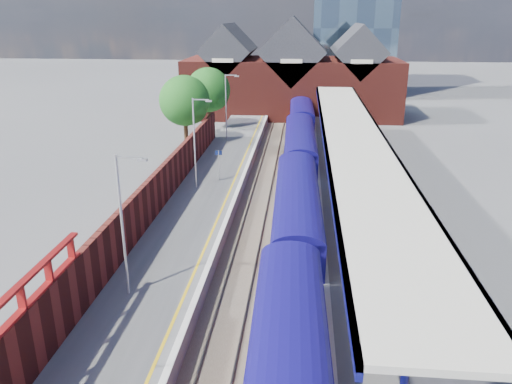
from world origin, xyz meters
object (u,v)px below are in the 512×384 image
Objects in this scene: lamp_post_c at (196,138)px; parked_car_silver at (392,266)px; lamp_post_b at (124,218)px; train at (299,170)px; parked_car_dark at (402,208)px; platform_sign at (219,160)px; parked_car_blue at (385,188)px; lamp_post_d at (227,103)px.

lamp_post_c is 1.55× the size of parked_car_silver.
lamp_post_c is (0.00, 16.00, 0.00)m from lamp_post_b.
train reaches higher than parked_car_dark.
platform_sign is at bearing 85.67° from lamp_post_b.
parked_car_blue is at bearing -10.21° from parked_car_dark.
parked_car_silver is (12.86, -29.40, -3.25)m from lamp_post_d.
train is at bearing 80.04° from parked_car_blue.
platform_sign is (-6.49, 0.16, 0.57)m from train.
train is at bearing 29.28° from parked_car_dark.
train is 14.03× the size of parked_car_blue.
lamp_post_b is at bearing -90.00° from lamp_post_c.
train is at bearing -60.98° from lamp_post_d.
lamp_post_c is 3.34m from platform_sign.
lamp_post_c reaches higher than parked_car_dark.
lamp_post_c is 15.96m from parked_car_dark.
parked_car_blue is at bearing -7.22° from parked_car_silver.
platform_sign is 15.14m from parked_car_dark.
lamp_post_d reaches higher than parked_car_blue.
lamp_post_b is at bearing -94.33° from platform_sign.
lamp_post_d is (0.00, 32.00, 0.00)m from lamp_post_b.
lamp_post_c is at bearing -90.00° from lamp_post_d.
lamp_post_d is at bearing 18.19° from parked_car_dark.
train is at bearing 13.18° from lamp_post_c.
lamp_post_b is at bearing 101.05° from parked_car_silver.
lamp_post_c is at bearing 98.98° from parked_car_blue.
lamp_post_d reaches higher than parked_car_dark.
lamp_post_b reaches higher than train.
lamp_post_d is 1.55× the size of parked_car_silver.
parked_car_blue is (14.36, -16.81, -3.34)m from lamp_post_d.
platform_sign is at bearing 178.59° from train.
parked_car_silver is (12.86, 2.60, -3.25)m from lamp_post_b.
train is 16.04m from parked_car_silver.
lamp_post_b is 1.55× the size of parked_car_silver.
lamp_post_c is 1.49× the size of parked_car_blue.
lamp_post_c and lamp_post_d have the same top height.
train is at bearing 17.78° from parked_car_silver.
lamp_post_d is 22.36m from parked_car_blue.
lamp_post_b is 16.00m from lamp_post_c.
lamp_post_c is 16.00m from lamp_post_d.
parked_car_silver is (5.00, -15.24, -0.38)m from train.
platform_sign reaches higher than parked_car_blue.
parked_car_blue is (6.51, -2.65, -0.47)m from train.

